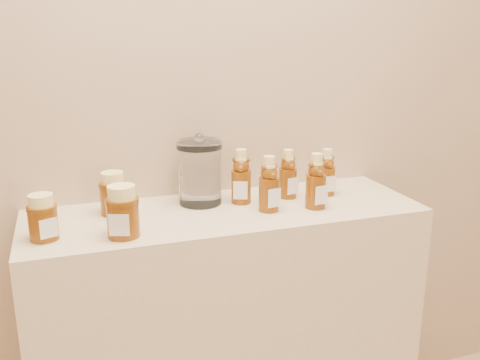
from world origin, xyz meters
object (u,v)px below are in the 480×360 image
object	(u,v)px
bear_bottle_front_left	(269,180)
honey_jar_left	(43,217)
display_table	(227,340)
glass_canister	(200,170)
bear_bottle_back_left	(241,173)

from	to	relation	value
bear_bottle_front_left	honey_jar_left	world-z (taller)	bear_bottle_front_left
display_table	bear_bottle_front_left	xyz separation A→B (m)	(0.12, -0.05, 0.55)
display_table	glass_canister	world-z (taller)	glass_canister
bear_bottle_back_left	bear_bottle_front_left	xyz separation A→B (m)	(0.05, -0.10, -0.00)
bear_bottle_front_left	display_table	bearing A→B (deg)	148.23
bear_bottle_back_left	glass_canister	bearing A→B (deg)	-172.41
honey_jar_left	glass_canister	size ratio (longest dim) A/B	0.56
display_table	glass_canister	size ratio (longest dim) A/B	5.49
bear_bottle_front_left	honey_jar_left	xyz separation A→B (m)	(-0.64, -0.02, -0.03)
honey_jar_left	glass_canister	world-z (taller)	glass_canister
display_table	honey_jar_left	xyz separation A→B (m)	(-0.52, -0.07, 0.51)
bear_bottle_front_left	honey_jar_left	distance (m)	0.64
display_table	bear_bottle_back_left	size ratio (longest dim) A/B	6.15
bear_bottle_back_left	honey_jar_left	distance (m)	0.60
bear_bottle_front_left	glass_canister	size ratio (longest dim) A/B	0.88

